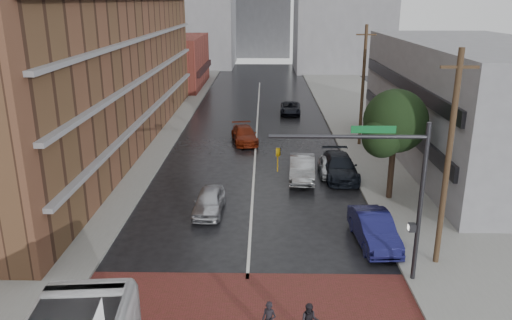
{
  "coord_description": "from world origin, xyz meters",
  "views": [
    {
      "loc": [
        0.72,
        -16.95,
        11.86
      ],
      "look_at": [
        0.28,
        8.97,
        3.5
      ],
      "focal_mm": 35.0,
      "sensor_mm": 36.0,
      "label": 1
    }
  ],
  "objects_px": {
    "car_parked_near": "(374,229)",
    "car_parked_mid": "(340,167)",
    "car_parked_far": "(329,166)",
    "car_travel_b": "(302,168)",
    "car_travel_c": "(244,135)",
    "car_travel_a": "(209,202)",
    "suv_travel": "(290,108)"
  },
  "relations": [
    {
      "from": "car_parked_near",
      "to": "car_parked_mid",
      "type": "xyz_separation_m",
      "value": [
        -0.32,
        9.95,
        -0.01
      ]
    },
    {
      "from": "car_parked_mid",
      "to": "car_parked_far",
      "type": "relative_size",
      "value": 1.47
    },
    {
      "from": "car_travel_b",
      "to": "car_parked_mid",
      "type": "relative_size",
      "value": 0.9
    },
    {
      "from": "car_travel_c",
      "to": "car_parked_mid",
      "type": "distance_m",
      "value": 11.27
    },
    {
      "from": "car_travel_b",
      "to": "car_travel_c",
      "type": "xyz_separation_m",
      "value": [
        -4.34,
        9.26,
        -0.1
      ]
    },
    {
      "from": "car_parked_near",
      "to": "car_travel_a",
      "type": "bearing_deg",
      "value": 152.89
    },
    {
      "from": "car_travel_a",
      "to": "car_parked_near",
      "type": "xyz_separation_m",
      "value": [
        8.77,
        -3.72,
        0.1
      ]
    },
    {
      "from": "car_parked_near",
      "to": "car_parked_far",
      "type": "bearing_deg",
      "value": 91.16
    },
    {
      "from": "car_parked_mid",
      "to": "suv_travel",
      "type": "bearing_deg",
      "value": 96.03
    },
    {
      "from": "car_parked_far",
      "to": "car_parked_near",
      "type": "bearing_deg",
      "value": -83.26
    },
    {
      "from": "car_parked_near",
      "to": "suv_travel",
      "type": "bearing_deg",
      "value": 91.12
    },
    {
      "from": "car_travel_a",
      "to": "car_travel_b",
      "type": "xyz_separation_m",
      "value": [
        5.81,
        5.8,
        0.1
      ]
    },
    {
      "from": "car_travel_b",
      "to": "car_travel_c",
      "type": "relative_size",
      "value": 1.01
    },
    {
      "from": "car_travel_c",
      "to": "car_travel_b",
      "type": "bearing_deg",
      "value": -74.63
    },
    {
      "from": "car_travel_b",
      "to": "suv_travel",
      "type": "xyz_separation_m",
      "value": [
        0.2,
        20.65,
        -0.15
      ]
    },
    {
      "from": "car_travel_a",
      "to": "car_travel_b",
      "type": "height_order",
      "value": "car_travel_b"
    },
    {
      "from": "car_travel_a",
      "to": "car_parked_mid",
      "type": "relative_size",
      "value": 0.75
    },
    {
      "from": "car_travel_a",
      "to": "car_parked_near",
      "type": "height_order",
      "value": "car_parked_near"
    },
    {
      "from": "car_parked_far",
      "to": "car_travel_c",
      "type": "bearing_deg",
      "value": 128.85
    },
    {
      "from": "car_parked_mid",
      "to": "car_parked_far",
      "type": "xyz_separation_m",
      "value": [
        -0.65,
        0.55,
        -0.16
      ]
    },
    {
      "from": "car_travel_b",
      "to": "suv_travel",
      "type": "height_order",
      "value": "car_travel_b"
    },
    {
      "from": "car_travel_c",
      "to": "car_parked_near",
      "type": "xyz_separation_m",
      "value": [
        7.3,
        -18.79,
        0.1
      ]
    },
    {
      "from": "car_travel_b",
      "to": "suv_travel",
      "type": "relative_size",
      "value": 1.05
    },
    {
      "from": "car_travel_a",
      "to": "car_parked_near",
      "type": "relative_size",
      "value": 0.84
    },
    {
      "from": "car_parked_far",
      "to": "car_travel_b",
      "type": "bearing_deg",
      "value": -152.56
    },
    {
      "from": "car_travel_a",
      "to": "car_travel_c",
      "type": "xyz_separation_m",
      "value": [
        1.46,
        15.06,
        0.0
      ]
    },
    {
      "from": "car_travel_a",
      "to": "car_travel_c",
      "type": "distance_m",
      "value": 15.14
    },
    {
      "from": "car_travel_b",
      "to": "car_travel_c",
      "type": "distance_m",
      "value": 10.23
    },
    {
      "from": "suv_travel",
      "to": "car_parked_mid",
      "type": "bearing_deg",
      "value": -80.41
    },
    {
      "from": "car_parked_near",
      "to": "car_parked_far",
      "type": "height_order",
      "value": "car_parked_near"
    },
    {
      "from": "car_travel_c",
      "to": "car_parked_mid",
      "type": "height_order",
      "value": "car_parked_mid"
    },
    {
      "from": "suv_travel",
      "to": "car_parked_near",
      "type": "xyz_separation_m",
      "value": [
        2.76,
        -30.17,
        0.15
      ]
    }
  ]
}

